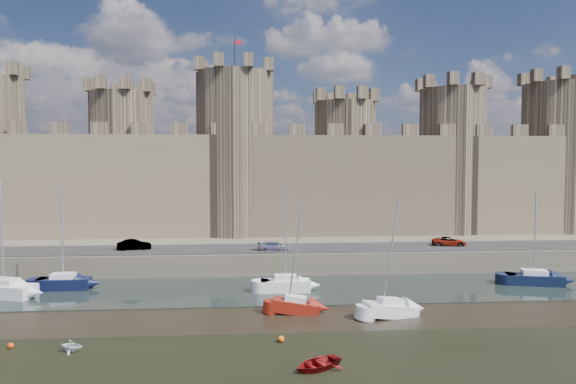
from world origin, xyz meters
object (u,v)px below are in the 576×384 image
at_px(sailboat_5, 390,308).
at_px(car_2, 275,246).
at_px(sailboat_0, 3,289).
at_px(sailboat_2, 285,284).
at_px(sailboat_4, 296,305).
at_px(car_1, 134,245).
at_px(sailboat_1, 63,282).
at_px(sailboat_3, 534,278).
at_px(car_3, 449,242).

bearing_deg(sailboat_5, car_2, 101.84).
height_order(sailboat_0, sailboat_2, sailboat_0).
relative_size(car_2, sailboat_2, 0.37).
distance_m(sailboat_2, sailboat_5, 11.83).
bearing_deg(sailboat_0, sailboat_5, 2.23).
relative_size(car_2, sailboat_4, 0.42).
xyz_separation_m(car_1, sailboat_5, (24.86, -19.67, -2.43)).
height_order(sailboat_0, sailboat_4, sailboat_0).
bearing_deg(sailboat_1, sailboat_4, -24.06).
distance_m(car_2, sailboat_3, 27.76).
bearing_deg(car_2, sailboat_0, 114.36).
relative_size(sailboat_3, sailboat_4, 1.03).
bearing_deg(sailboat_5, car_3, 43.46).
relative_size(sailboat_0, sailboat_3, 1.14).
height_order(car_2, sailboat_1, sailboat_1).
relative_size(car_1, sailboat_4, 0.41).
xyz_separation_m(car_3, sailboat_1, (-42.72, -8.64, -2.27)).
distance_m(sailboat_4, sailboat_5, 7.79).
distance_m(sailboat_1, sailboat_5, 31.97).
xyz_separation_m(sailboat_2, sailboat_4, (0.37, -7.16, -0.12)).
bearing_deg(car_3, sailboat_0, 112.80).
bearing_deg(sailboat_1, car_2, 16.85).
distance_m(car_3, sailboat_5, 23.76).
bearing_deg(sailboat_1, car_3, 10.84).
bearing_deg(sailboat_5, sailboat_1, 145.64).
xyz_separation_m(sailboat_1, sailboat_2, (21.93, -2.52, 0.02)).
bearing_deg(sailboat_2, car_2, 94.31).
bearing_deg(sailboat_2, car_1, 147.57).
relative_size(sailboat_0, sailboat_4, 1.18).
relative_size(car_3, sailboat_5, 0.42).
bearing_deg(sailboat_5, sailboat_4, 154.68).
xyz_separation_m(car_1, sailboat_1, (-5.07, -8.43, -2.33)).
relative_size(car_1, sailboat_5, 0.40).
height_order(sailboat_2, sailboat_3, sailboat_2).
bearing_deg(car_2, sailboat_4, -172.36).
height_order(sailboat_1, sailboat_3, sailboat_1).
height_order(car_1, sailboat_5, sailboat_5).
bearing_deg(sailboat_4, car_3, 48.21).
relative_size(car_3, sailboat_2, 0.39).
xyz_separation_m(car_2, car_3, (21.40, 1.94, 0.00)).
height_order(car_2, sailboat_4, sailboat_4).
distance_m(sailboat_3, sailboat_5, 20.27).
relative_size(car_1, car_3, 0.95).
distance_m(car_2, sailboat_5, 20.04).
bearing_deg(sailboat_4, sailboat_1, 162.85).
distance_m(car_2, sailboat_1, 22.47).
bearing_deg(sailboat_0, sailboat_1, 47.54).
xyz_separation_m(car_3, sailboat_2, (-20.80, -11.17, -2.24)).
relative_size(car_2, sailboat_3, 0.40).
relative_size(sailboat_4, sailboat_5, 0.97).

